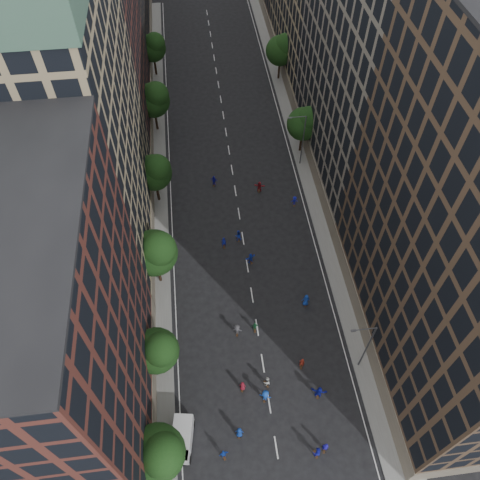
{
  "coord_description": "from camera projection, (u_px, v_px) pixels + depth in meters",
  "views": [
    {
      "loc": [
        -5.12,
        -7.3,
        50.07
      ],
      "look_at": [
        -0.62,
        29.72,
        2.0
      ],
      "focal_mm": 35.0,
      "sensor_mm": 36.0,
      "label": 1
    }
  ],
  "objects": [
    {
      "name": "skater_13",
      "position": [
        224.0,
        242.0,
        62.0
      ],
      "size": [
        0.69,
        0.5,
        1.78
      ],
      "primitive_type": "imported",
      "rotation": [
        0.0,
        0.0,
        3.26
      ],
      "color": "#121C96",
      "rests_on": "ground"
    },
    {
      "name": "ground",
      "position": [
        236.0,
        193.0,
        68.72
      ],
      "size": [
        240.0,
        240.0,
        0.0
      ],
      "primitive_type": "plane",
      "color": "black",
      "rests_on": "ground"
    },
    {
      "name": "skater_17",
      "position": [
        259.0,
        187.0,
        68.31
      ],
      "size": [
        1.69,
        0.94,
        1.74
      ],
      "primitive_type": "imported",
      "rotation": [
        0.0,
        0.0,
        2.86
      ],
      "color": "maroon",
      "rests_on": "ground"
    },
    {
      "name": "skater_6",
      "position": [
        242.0,
        386.0,
        50.23
      ],
      "size": [
        0.84,
        0.66,
        1.5
      ],
      "primitive_type": "imported",
      "rotation": [
        0.0,
        0.0,
        2.86
      ],
      "color": "maroon",
      "rests_on": "ground"
    },
    {
      "name": "tree_left_0",
      "position": [
        159.0,
        454.0,
        41.2
      ],
      "size": [
        5.2,
        5.2,
        8.83
      ],
      "color": "black",
      "rests_on": "ground"
    },
    {
      "name": "bldg_left_c",
      "position": [
        90.0,
        47.0,
        67.2
      ],
      "size": [
        14.0,
        20.0,
        28.0
      ],
      "primitive_type": "cube",
      "color": "#50251E",
      "rests_on": "ground"
    },
    {
      "name": "tree_right_a",
      "position": [
        305.0,
        123.0,
        69.89
      ],
      "size": [
        5.0,
        5.0,
        8.39
      ],
      "color": "black",
      "rests_on": "ground"
    },
    {
      "name": "skater_4",
      "position": [
        224.0,
        454.0,
        45.96
      ],
      "size": [
        1.04,
        0.63,
        1.66
      ],
      "primitive_type": "imported",
      "rotation": [
        0.0,
        0.0,
        3.38
      ],
      "color": "#163EB9",
      "rests_on": "ground"
    },
    {
      "name": "sidewalk_right",
      "position": [
        305.0,
        152.0,
        74.11
      ],
      "size": [
        4.0,
        105.0,
        0.15
      ],
      "primitive_type": "cube",
      "color": "slate",
      "rests_on": "ground"
    },
    {
      "name": "tree_right_b",
      "position": [
        282.0,
        49.0,
        81.8
      ],
      "size": [
        5.2,
        5.2,
        8.83
      ],
      "color": "black",
      "rests_on": "ground"
    },
    {
      "name": "skater_8",
      "position": [
        267.0,
        382.0,
        50.44
      ],
      "size": [
        0.98,
        0.88,
        1.68
      ],
      "primitive_type": "imported",
      "rotation": [
        0.0,
        0.0,
        3.49
      ],
      "color": "silver",
      "rests_on": "ground"
    },
    {
      "name": "bldg_right_b",
      "position": [
        379.0,
        68.0,
        59.52
      ],
      "size": [
        14.0,
        28.0,
        33.0
      ],
      "primitive_type": "cube",
      "color": "#6E665B",
      "rests_on": "ground"
    },
    {
      "name": "skater_9",
      "position": [
        237.0,
        330.0,
        54.18
      ],
      "size": [
        1.23,
        0.88,
        1.73
      ],
      "primitive_type": "imported",
      "rotation": [
        0.0,
        0.0,
        2.91
      ],
      "color": "#424247",
      "rests_on": "ground"
    },
    {
      "name": "streetlamp_far",
      "position": [
        302.0,
        138.0,
        68.45
      ],
      "size": [
        2.64,
        0.22,
        9.06
      ],
      "color": "#595B60",
      "rests_on": "ground"
    },
    {
      "name": "skater_16",
      "position": [
        214.0,
        181.0,
        69.06
      ],
      "size": [
        1.1,
        0.81,
        1.74
      ],
      "primitive_type": "imported",
      "rotation": [
        0.0,
        0.0,
        2.72
      ],
      "color": "#121294",
      "rests_on": "ground"
    },
    {
      "name": "skater_1",
      "position": [
        325.0,
        447.0,
        46.34
      ],
      "size": [
        0.72,
        0.58,
        1.71
      ],
      "primitive_type": "imported",
      "rotation": [
        0.0,
        0.0,
        2.83
      ],
      "color": "#1D15AE",
      "rests_on": "ground"
    },
    {
      "name": "tree_left_5",
      "position": [
        153.0,
        47.0,
        82.8
      ],
      "size": [
        4.8,
        4.8,
        8.33
      ],
      "color": "black",
      "rests_on": "ground"
    },
    {
      "name": "bldg_left_a",
      "position": [
        43.0,
        345.0,
        37.82
      ],
      "size": [
        14.0,
        22.0,
        30.0
      ],
      "primitive_type": "cube",
      "color": "#50251E",
      "rests_on": "ground"
    },
    {
      "name": "tree_left_3",
      "position": [
        155.0,
        171.0,
        63.22
      ],
      "size": [
        5.0,
        5.0,
        8.58
      ],
      "color": "black",
      "rests_on": "ground"
    },
    {
      "name": "skater_5",
      "position": [
        319.0,
        392.0,
        49.63
      ],
      "size": [
        1.83,
        1.08,
        1.89
      ],
      "primitive_type": "imported",
      "rotation": [
        0.0,
        0.0,
        2.82
      ],
      "color": "#121894",
      "rests_on": "ground"
    },
    {
      "name": "skater_10",
      "position": [
        255.0,
        327.0,
        54.57
      ],
      "size": [
        0.91,
        0.44,
        1.5
      ],
      "primitive_type": "imported",
      "rotation": [
        0.0,
        0.0,
        3.06
      ],
      "color": "#1D6336",
      "rests_on": "ground"
    },
    {
      "name": "tree_left_1",
      "position": [
        158.0,
        350.0,
        47.61
      ],
      "size": [
        4.8,
        4.8,
        8.21
      ],
      "color": "black",
      "rests_on": "ground"
    },
    {
      "name": "skater_12",
      "position": [
        306.0,
        300.0,
        56.49
      ],
      "size": [
        1.01,
        0.73,
        1.93
      ],
      "primitive_type": "imported",
      "rotation": [
        0.0,
        0.0,
        3.02
      ],
      "color": "navy",
      "rests_on": "ground"
    },
    {
      "name": "sidewalk_left",
      "position": [
        153.0,
        165.0,
        72.34
      ],
      "size": [
        4.0,
        105.0,
        0.15
      ],
      "primitive_type": "cube",
      "color": "slate",
      "rests_on": "ground"
    },
    {
      "name": "skater_2",
      "position": [
        317.0,
        452.0,
        46.01
      ],
      "size": [
        0.97,
        0.81,
        1.83
      ],
      "primitive_type": "imported",
      "rotation": [
        0.0,
        0.0,
        3.28
      ],
      "color": "#13169E",
      "rests_on": "ground"
    },
    {
      "name": "skater_3",
      "position": [
        265.0,
        396.0,
        49.36
      ],
      "size": [
        1.42,
        1.12,
        1.92
      ],
      "primitive_type": "imported",
      "rotation": [
        0.0,
        0.0,
        2.77
      ],
      "color": "#1646B8",
      "rests_on": "ground"
    },
    {
      "name": "streetlamp_near",
      "position": [
        366.0,
        345.0,
        48.37
      ],
      "size": [
        2.64,
        0.22,
        9.06
      ],
      "color": "#595B60",
      "rests_on": "ground"
    },
    {
      "name": "skater_7",
      "position": [
        302.0,
        363.0,
        51.74
      ],
      "size": [
        0.7,
        0.55,
        1.7
      ],
      "primitive_type": "imported",
      "rotation": [
        0.0,
        0.0,
        2.88
      ],
      "color": "maroon",
      "rests_on": "ground"
    },
    {
      "name": "tree_left_4",
      "position": [
        154.0,
        99.0,
        72.73
      ],
      "size": [
        5.4,
        5.4,
        9.08
      ],
      "color": "black",
      "rests_on": "ground"
    },
    {
      "name": "skater_14",
      "position": [
        238.0,
        236.0,
        62.69
      ],
      "size": [
        0.94,
        0.77,
        1.8
      ],
      "primitive_type": "imported",
      "rotation": [
        0.0,
        0.0,
        3.25
      ],
      "color": "#1731BE",
      "rests_on": "ground"
    },
    {
      "name": "skater_15",
      "position": [
        294.0,
        201.0,
        66.74
      ],
      "size": [
        1.02,
        0.64,
        1.51
      ],
      "primitive_type": "imported",
      "rotation": [
        0.0,
        0.0,
        3.06
      ],
      "color": "#1418A9",
      "rests_on": "ground"
    },
    {
      "name": "cargo_van",
      "position": [
        182.0,
        438.0,
        46.52
      ],
      "size": [
        2.7,
        4.57,
        2.29
      ],
      "rotation": [
        0.0,
        0.0,
        -0.17
      ],
      "color": "silver",
      "rests_on": "ground"
    },
    {
      "name": "bldg_left_b",
      "position": [
        67.0,
        134.0,
        50.84
      ],
      "size": [
        14.0,
        26.0,
        34.0
      ],
      "primitive_type": "cube",
      "color": "#928160",
      "rests_on": "ground"
    },
    {
      "name": "tree_left_2",
      "position": [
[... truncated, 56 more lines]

